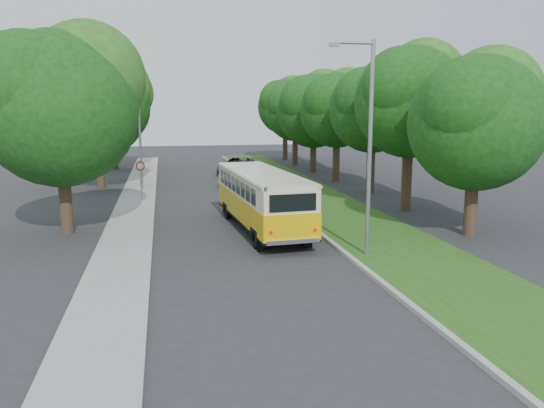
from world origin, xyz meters
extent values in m
plane|color=#29292B|center=(0.00, 0.00, 0.00)|extent=(120.00, 120.00, 0.00)
cube|color=gray|center=(3.60, 5.00, 0.07)|extent=(0.20, 70.00, 0.15)
cube|color=#224B14|center=(5.95, 5.00, 0.07)|extent=(4.50, 70.00, 0.13)
cube|color=gray|center=(-4.80, 5.00, 0.06)|extent=(2.20, 70.00, 0.12)
cylinder|color=#332319|center=(10.15, 0.00, 1.67)|extent=(0.56, 0.56, 3.35)
sphere|color=#113B0D|center=(10.15, 0.00, 4.95)|extent=(5.85, 5.85, 5.85)
sphere|color=#113B0D|center=(11.18, 0.58, 6.12)|extent=(4.38, 4.38, 4.38)
sphere|color=#113B0D|center=(9.28, -0.73, 5.68)|extent=(4.09, 4.09, 4.09)
cylinder|color=#332319|center=(9.96, 6.00, 2.13)|extent=(0.56, 0.56, 4.26)
sphere|color=#113B0D|center=(9.96, 6.00, 5.91)|extent=(5.98, 5.98, 5.98)
sphere|color=#113B0D|center=(11.01, 6.60, 7.10)|extent=(4.49, 4.49, 4.49)
sphere|color=#113B0D|center=(9.06, 5.25, 6.65)|extent=(4.19, 4.19, 4.19)
cylinder|color=#332319|center=(10.28, 12.00, 1.98)|extent=(0.56, 0.56, 3.95)
sphere|color=#113B0D|center=(10.28, 12.00, 5.49)|extent=(5.61, 5.61, 5.61)
sphere|color=#113B0D|center=(11.26, 12.56, 6.62)|extent=(4.21, 4.21, 4.21)
sphere|color=#113B0D|center=(9.44, 11.30, 6.20)|extent=(3.92, 3.92, 3.92)
cylinder|color=#332319|center=(9.90, 18.00, 1.93)|extent=(0.56, 0.56, 3.86)
sphere|color=#113B0D|center=(9.90, 18.00, 5.41)|extent=(5.64, 5.64, 5.64)
sphere|color=#113B0D|center=(10.89, 18.56, 6.54)|extent=(4.23, 4.23, 4.23)
sphere|color=#113B0D|center=(9.05, 17.30, 6.12)|extent=(3.95, 3.95, 3.95)
cylinder|color=#332319|center=(9.80, 24.00, 1.79)|extent=(0.56, 0.56, 3.58)
sphere|color=#113B0D|center=(9.80, 24.00, 5.33)|extent=(6.36, 6.36, 6.36)
sphere|color=#113B0D|center=(10.91, 24.64, 6.60)|extent=(4.77, 4.77, 4.77)
sphere|color=#113B0D|center=(8.84, 23.21, 6.12)|extent=(4.45, 4.45, 4.45)
cylinder|color=#332319|center=(9.67, 30.00, 1.84)|extent=(0.56, 0.56, 3.68)
sphere|color=#113B0D|center=(9.67, 30.00, 5.31)|extent=(5.91, 5.91, 5.91)
sphere|color=#113B0D|center=(10.70, 30.59, 6.49)|extent=(4.43, 4.43, 4.43)
sphere|color=#113B0D|center=(8.78, 29.26, 6.05)|extent=(4.14, 4.14, 4.14)
cylinder|color=#332319|center=(10.05, 36.00, 2.02)|extent=(0.56, 0.56, 4.05)
sphere|color=#113B0D|center=(10.05, 36.00, 5.69)|extent=(5.97, 5.97, 5.97)
sphere|color=#113B0D|center=(11.09, 36.60, 6.88)|extent=(4.48, 4.48, 4.48)
sphere|color=#113B0D|center=(9.15, 35.25, 6.43)|extent=(4.18, 4.18, 4.18)
cylinder|color=#332319|center=(-7.50, 4.00, 1.84)|extent=(0.56, 0.56, 3.68)
sphere|color=#113B0D|center=(-7.50, 4.00, 5.55)|extent=(6.80, 6.80, 6.80)
sphere|color=#113B0D|center=(-6.31, 4.68, 6.91)|extent=(5.10, 5.10, 5.10)
sphere|color=#113B0D|center=(-8.52, 3.15, 6.40)|extent=(4.76, 4.76, 4.76)
cylinder|color=#332319|center=(-7.50, 18.00, 1.84)|extent=(0.56, 0.56, 3.68)
sphere|color=#113B0D|center=(-7.50, 18.00, 5.55)|extent=(6.80, 6.80, 6.80)
sphere|color=#113B0D|center=(-6.31, 18.68, 6.91)|extent=(5.10, 5.10, 5.10)
sphere|color=#113B0D|center=(-8.52, 17.15, 6.40)|extent=(4.76, 4.76, 4.76)
cylinder|color=#332319|center=(-7.50, 30.00, 1.84)|extent=(0.56, 0.56, 3.68)
sphere|color=#113B0D|center=(-7.50, 30.00, 5.55)|extent=(6.80, 6.80, 6.80)
sphere|color=#113B0D|center=(-6.31, 30.68, 6.91)|extent=(5.10, 5.10, 5.10)
sphere|color=#113B0D|center=(-8.52, 29.15, 6.40)|extent=(4.76, 4.76, 4.76)
cylinder|color=gray|center=(4.30, -2.50, 4.00)|extent=(0.16, 0.16, 8.00)
cylinder|color=gray|center=(3.60, -2.50, 7.85)|extent=(1.40, 0.10, 0.10)
cube|color=gray|center=(2.85, -2.50, 7.78)|extent=(0.35, 0.16, 0.14)
cylinder|color=gray|center=(-4.60, 16.00, 3.75)|extent=(0.16, 0.16, 7.50)
cylinder|color=gray|center=(-5.30, 16.00, 7.35)|extent=(1.40, 0.10, 0.10)
cube|color=gray|center=(-6.05, 16.00, 7.28)|extent=(0.35, 0.16, 0.14)
cylinder|color=gray|center=(-4.50, 12.00, 1.25)|extent=(0.06, 0.06, 2.50)
cone|color=red|center=(-4.50, 11.96, 2.15)|extent=(0.56, 0.02, 0.56)
cone|color=white|center=(-4.50, 11.94, 2.15)|extent=(0.40, 0.02, 0.40)
imported|color=#B7B7BC|center=(1.61, 10.52, 0.76)|extent=(2.33, 4.63, 1.51)
imported|color=white|center=(1.35, 15.21, 0.62)|extent=(1.31, 3.75, 1.24)
imported|color=navy|center=(2.83, 19.83, 0.64)|extent=(3.08, 4.75, 1.28)
imported|color=#4F5256|center=(2.99, 24.04, 0.74)|extent=(4.25, 5.85, 1.48)
camera|label=1|loc=(-3.14, -20.81, 5.61)|focal=35.00mm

